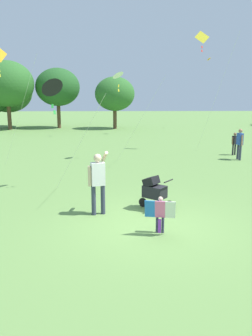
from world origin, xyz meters
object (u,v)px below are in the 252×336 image
Objects in this scene: child_with_butterfly_kite at (160,211)px; kite_adult_black at (52,88)px; person_sitting_far at (234,142)px; person_adult_flyer at (98,178)px; person_red_shirt at (240,142)px; stroller at (154,190)px; kite_blue_high at (203,43)px; kite_orange_delta at (118,76)px.

kite_adult_black is (-3.28, 4.20, 3.02)m from child_with_butterfly_kite.
person_adult_flyer is at bearing -127.11° from person_sitting_far.
child_with_butterfly_kite is 6.13m from kite_adult_black.
child_with_butterfly_kite is 0.58× the size of person_red_shirt.
person_red_shirt is at bearing 60.56° from child_with_butterfly_kite.
child_with_butterfly_kite is 1.81m from stroller.
child_with_butterfly_kite is 0.91× the size of stroller.
person_red_shirt is at bearing 31.55° from kite_adult_black.
stroller is at bearing 88.58° from child_with_butterfly_kite.
stroller is 0.63× the size of person_red_shirt.
kite_blue_high is at bearing 113.92° from person_red_shirt.
person_adult_flyer is 1.45× the size of person_sitting_far.
person_adult_flyer is 0.41× the size of kite_orange_delta.
person_red_shirt is at bearing 55.36° from stroller.
person_adult_flyer is at bearing -130.78° from person_red_shirt.
person_red_shirt is at bearing -66.08° from kite_blue_high.
kite_orange_delta is at bearing 97.08° from stroller.
kite_orange_delta is (-0.96, 9.88, 3.70)m from child_with_butterfly_kite.
person_adult_flyer is at bearing -116.43° from kite_blue_high.
kite_orange_delta is at bearing 95.54° from child_with_butterfly_kite.
person_sitting_far is at bearing 52.89° from person_adult_flyer.
person_sitting_far is (5.59, 10.94, 0.17)m from child_with_butterfly_kite.
person_red_shirt is at bearing -3.34° from kite_orange_delta.
kite_blue_high reaches higher than stroller.
kite_orange_delta reaches higher than person_adult_flyer.
person_adult_flyer is 10.68m from person_red_shirt.
kite_adult_black is at bearing 144.26° from stroller.
child_with_butterfly_kite is 10.93m from person_red_shirt.
kite_adult_black is at bearing 127.99° from child_with_butterfly_kite.
kite_adult_black is at bearing -148.45° from person_red_shirt.
kite_blue_high is (4.93, 2.77, 1.98)m from kite_orange_delta.
kite_orange_delta is at bearing -170.80° from person_sitting_far.
kite_adult_black is at bearing 121.16° from person_adult_flyer.
person_red_shirt is (1.39, -3.14, -5.30)m from kite_blue_high.
kite_orange_delta is 7.15m from person_red_shirt.
child_with_butterfly_kite is 14.43m from kite_blue_high.
person_adult_flyer is at bearing 138.33° from child_with_butterfly_kite.
stroller is 0.23× the size of kite_orange_delta.
person_sitting_far reaches higher than stroller.
kite_adult_black is 2.41× the size of person_red_shirt.
person_sitting_far reaches higher than child_with_butterfly_kite.
kite_blue_high is 6.32m from person_red_shirt.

